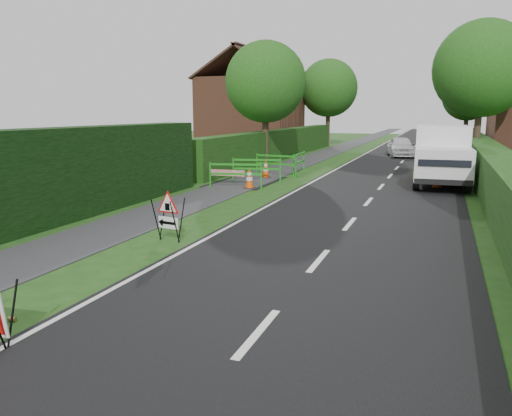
# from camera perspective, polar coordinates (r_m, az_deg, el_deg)

# --- Properties ---
(ground) EXTENTS (120.00, 120.00, 0.00)m
(ground) POSITION_cam_1_polar(r_m,az_deg,el_deg) (9.99, -8.38, -6.18)
(ground) COLOR #1C4413
(ground) RESTS_ON ground
(road_surface) EXTENTS (6.00, 90.00, 0.02)m
(road_surface) POSITION_cam_1_polar(r_m,az_deg,el_deg) (43.49, 17.66, 6.63)
(road_surface) COLOR black
(road_surface) RESTS_ON ground
(footpath) EXTENTS (2.00, 90.00, 0.02)m
(footpath) POSITION_cam_1_polar(r_m,az_deg,el_deg) (44.11, 10.46, 7.02)
(footpath) COLOR #2D2D30
(footpath) RESTS_ON ground
(hedge_west_far) EXTENTS (1.00, 24.00, 1.80)m
(hedge_west_far) POSITION_cam_1_polar(r_m,az_deg,el_deg) (31.97, 2.78, 5.73)
(hedge_west_far) COLOR #14380F
(hedge_west_far) RESTS_ON ground
(hedge_east) EXTENTS (1.20, 50.00, 1.50)m
(hedge_east) POSITION_cam_1_polar(r_m,az_deg,el_deg) (24.58, 24.62, 3.16)
(hedge_east) COLOR #14380F
(hedge_east) RESTS_ON ground
(house_west) EXTENTS (7.50, 7.40, 7.88)m
(house_west) POSITION_cam_1_polar(r_m,az_deg,el_deg) (41.04, -0.51, 10.96)
(house_west) COLOR brown
(house_west) RESTS_ON ground
(tree_nw) EXTENTS (4.40, 4.40, 6.70)m
(tree_nw) POSITION_cam_1_polar(r_m,az_deg,el_deg) (27.96, 1.10, 14.18)
(tree_nw) COLOR #2D2116
(tree_nw) RESTS_ON ground
(tree_ne) EXTENTS (5.20, 5.20, 7.79)m
(tree_ne) POSITION_cam_1_polar(r_m,az_deg,el_deg) (30.47, 24.45, 14.27)
(tree_ne) COLOR #2D2116
(tree_ne) RESTS_ON ground
(tree_fw) EXTENTS (4.80, 4.80, 7.24)m
(tree_fw) POSITION_cam_1_polar(r_m,az_deg,el_deg) (43.38, 8.31, 13.40)
(tree_fw) COLOR #2D2116
(tree_fw) RESTS_ON ground
(tree_fe) EXTENTS (4.20, 4.20, 6.33)m
(tree_fe) POSITION_cam_1_polar(r_m,az_deg,el_deg) (46.39, 23.08, 11.74)
(tree_fe) COLOR #2D2116
(tree_fe) RESTS_ON ground
(triangle_sign) EXTENTS (0.77, 0.77, 0.99)m
(triangle_sign) POSITION_cam_1_polar(r_m,az_deg,el_deg) (11.45, -10.14, -0.47)
(triangle_sign) COLOR black
(triangle_sign) RESTS_ON ground
(works_van) EXTENTS (2.24, 5.23, 2.35)m
(works_van) POSITION_cam_1_polar(r_m,az_deg,el_deg) (21.38, 20.45, 5.79)
(works_van) COLOR silver
(works_van) RESTS_ON ground
(traffic_cone_0) EXTENTS (0.38, 0.38, 0.79)m
(traffic_cone_0) POSITION_cam_1_polar(r_m,az_deg,el_deg) (20.49, 20.04, 3.22)
(traffic_cone_0) COLOR black
(traffic_cone_0) RESTS_ON ground
(traffic_cone_1) EXTENTS (0.38, 0.38, 0.79)m
(traffic_cone_1) POSITION_cam_1_polar(r_m,az_deg,el_deg) (22.40, 21.92, 3.70)
(traffic_cone_1) COLOR black
(traffic_cone_1) RESTS_ON ground
(traffic_cone_2) EXTENTS (0.38, 0.38, 0.79)m
(traffic_cone_2) POSITION_cam_1_polar(r_m,az_deg,el_deg) (24.50, 21.81, 4.27)
(traffic_cone_2) COLOR black
(traffic_cone_2) RESTS_ON ground
(traffic_cone_3) EXTENTS (0.38, 0.38, 0.79)m
(traffic_cone_3) POSITION_cam_1_polar(r_m,az_deg,el_deg) (19.21, -0.76, 3.41)
(traffic_cone_3) COLOR black
(traffic_cone_3) RESTS_ON ground
(traffic_cone_4) EXTENTS (0.38, 0.38, 0.79)m
(traffic_cone_4) POSITION_cam_1_polar(r_m,az_deg,el_deg) (22.33, 1.10, 4.47)
(traffic_cone_4) COLOR black
(traffic_cone_4) RESTS_ON ground
(ped_barrier_0) EXTENTS (2.08, 0.82, 1.00)m
(ped_barrier_0) POSITION_cam_1_polar(r_m,az_deg,el_deg) (19.27, -2.35, 4.14)
(ped_barrier_0) COLOR #1B8117
(ped_barrier_0) RESTS_ON ground
(ped_barrier_1) EXTENTS (2.08, 0.83, 1.00)m
(ped_barrier_1) POSITION_cam_1_polar(r_m,az_deg,el_deg) (21.06, 0.07, 4.73)
(ped_barrier_1) COLOR #1B8117
(ped_barrier_1) RESTS_ON ground
(ped_barrier_2) EXTENTS (2.09, 0.65, 1.00)m
(ped_barrier_2) POSITION_cam_1_polar(r_m,az_deg,el_deg) (23.00, 2.31, 5.25)
(ped_barrier_2) COLOR #1B8117
(ped_barrier_2) RESTS_ON ground
(ped_barrier_3) EXTENTS (0.40, 2.07, 1.00)m
(ped_barrier_3) POSITION_cam_1_polar(r_m,az_deg,el_deg) (23.95, 4.93, 5.45)
(ped_barrier_3) COLOR #1B8117
(ped_barrier_3) RESTS_ON ground
(redwhite_plank) EXTENTS (1.50, 0.09, 0.25)m
(redwhite_plank) POSITION_cam_1_polar(r_m,az_deg,el_deg) (20.56, -3.27, 2.79)
(redwhite_plank) COLOR red
(redwhite_plank) RESTS_ON ground
(litter_can) EXTENTS (0.12, 0.07, 0.07)m
(litter_can) POSITION_cam_1_polar(r_m,az_deg,el_deg) (8.04, -26.08, -11.56)
(litter_can) COLOR #BF7F4C
(litter_can) RESTS_ON ground
(hatchback_car) EXTENTS (2.27, 4.08, 1.31)m
(hatchback_car) POSITION_cam_1_polar(r_m,az_deg,el_deg) (34.21, 16.21, 6.76)
(hatchback_car) COLOR silver
(hatchback_car) RESTS_ON ground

